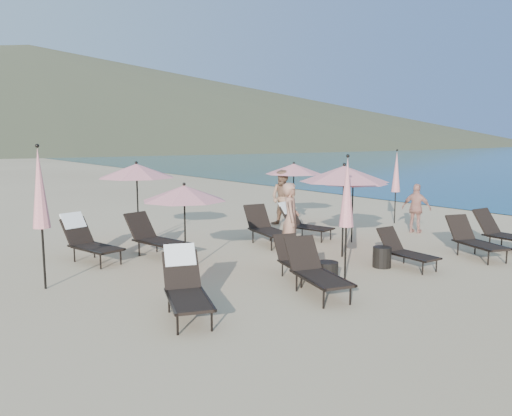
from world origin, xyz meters
TOP-DOWN VIEW (x-y plane):
  - ground at (0.00, 0.00)m, footprint 800.00×800.00m
  - volcanic_headland at (71.37, 302.62)m, footprint 690.00×690.00m
  - lounger_0 at (-5.19, 0.14)m, footprint 1.15×1.82m
  - lounger_1 at (-2.67, -0.34)m, footprint 1.07×1.83m
  - lounger_2 at (-2.24, 0.69)m, footprint 0.92×1.56m
  - lounger_3 at (0.37, -0.09)m, footprint 0.65×1.50m
  - lounger_4 at (2.56, -0.50)m, footprint 1.16×1.80m
  - lounger_5 at (3.89, -0.62)m, footprint 0.78×1.84m
  - lounger_6 at (-5.31, 4.82)m, footprint 1.07×1.89m
  - lounger_7 at (-3.78, 4.36)m, footprint 1.10×1.91m
  - lounger_8 at (-0.65, 3.82)m, footprint 0.99×1.89m
  - lounger_9 at (0.74, 3.89)m, footprint 0.98×1.75m
  - umbrella_open_0 at (-3.92, 2.48)m, footprint 1.85×1.85m
  - umbrella_open_1 at (-0.07, 1.45)m, footprint 2.18×2.18m
  - umbrella_open_2 at (1.43, 2.53)m, footprint 1.93×1.93m
  - umbrella_open_3 at (-3.48, 6.05)m, footprint 2.15×2.15m
  - umbrella_open_4 at (2.23, 6.01)m, footprint 1.99×1.99m
  - umbrella_closed_0 at (-1.48, 0.02)m, footprint 0.31×0.31m
  - umbrella_closed_1 at (5.06, 3.88)m, footprint 0.30×0.30m
  - umbrella_closed_2 at (-6.73, 3.04)m, footprint 0.33×0.33m
  - side_table_0 at (-1.97, 0.05)m, footprint 0.44×0.44m
  - side_table_1 at (-0.08, 0.20)m, footprint 0.42×0.42m
  - beachgoer_a at (-0.98, 2.37)m, footprint 0.77×0.80m
  - beachgoer_b at (1.62, 5.82)m, footprint 0.99×1.11m
  - beachgoer_c at (4.15, 2.35)m, footprint 0.64×0.98m

SIDE VIEW (x-z plane):
  - ground at x=0.00m, z-range 0.00..0.00m
  - side_table_0 at x=-1.97m, z-range 0.00..0.44m
  - side_table_1 at x=-0.08m, z-range 0.00..0.48m
  - lounger_2 at x=-2.24m, z-range -0.03..0.81m
  - lounger_3 at x=0.37m, z-range -0.03..0.81m
  - lounger_4 at x=2.56m, z-range -0.03..0.94m
  - lounger_1 at x=-2.67m, z-range -0.03..0.95m
  - lounger_8 at x=-0.65m, z-range -0.03..1.00m
  - lounger_7 at x=-3.78m, z-range -0.03..1.00m
  - lounger_5 at x=3.89m, z-range -0.03..1.00m
  - lounger_9 at x=0.74m, z-range -0.02..1.01m
  - lounger_0 at x=-5.19m, z-range -0.02..1.05m
  - lounger_6 at x=-5.31m, z-range -0.02..1.09m
  - beachgoer_c at x=4.15m, z-range 0.00..1.54m
  - beachgoer_a at x=-0.98m, z-range 0.00..1.84m
  - beachgoer_b at x=1.62m, z-range 0.00..1.89m
  - umbrella_open_0 at x=-3.92m, z-range 0.76..2.76m
  - umbrella_closed_1 at x=5.06m, z-range 0.50..3.07m
  - umbrella_closed_0 at x=-1.48m, z-range 0.51..3.13m
  - umbrella_open_2 at x=1.43m, z-range 0.80..2.88m
  - umbrella_open_4 at x=2.23m, z-range 0.82..2.96m
  - umbrella_closed_2 at x=-6.73m, z-range 0.55..3.39m
  - umbrella_open_3 at x=-3.48m, z-range 0.89..3.20m
  - umbrella_open_1 at x=-0.07m, z-range 0.90..3.25m
  - volcanic_headland at x=71.37m, z-range -1.01..53.99m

